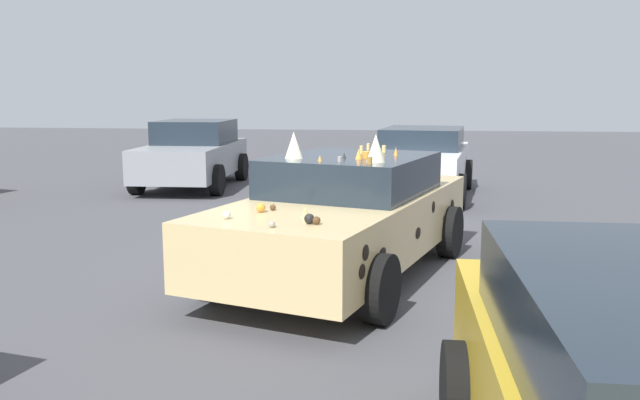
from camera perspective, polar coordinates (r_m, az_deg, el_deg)
name	(u,v)px	position (r m, az deg, el deg)	size (l,w,h in m)	color
ground_plane	(345,275)	(7.87, 2.18, -6.52)	(60.00, 60.00, 0.00)	#47474C
art_car_decorated	(346,215)	(7.74, 2.32, -1.28)	(4.82, 3.06, 1.71)	#D8BC7F
parked_sedan_row_back_center	(193,153)	(15.35, -10.96, 4.00)	(4.02, 2.06, 1.51)	gray
parked_sedan_behind_left	(422,161)	(13.81, 8.82, 3.36)	(4.44, 2.42, 1.42)	white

